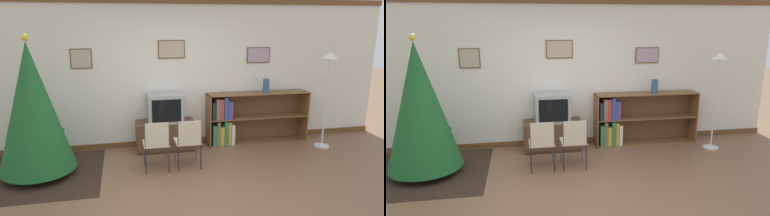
% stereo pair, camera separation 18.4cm
% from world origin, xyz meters
% --- Properties ---
extents(ground_plane, '(24.00, 24.00, 0.00)m').
position_xyz_m(ground_plane, '(0.00, 0.00, 0.00)').
color(ground_plane, brown).
extents(wall_back, '(8.49, 0.11, 2.70)m').
position_xyz_m(wall_back, '(0.00, 2.26, 1.35)').
color(wall_back, silver).
rests_on(wall_back, ground_plane).
extents(area_rug, '(1.86, 1.82, 0.01)m').
position_xyz_m(area_rug, '(-2.17, 1.25, 0.00)').
color(area_rug, '#332319').
rests_on(area_rug, ground_plane).
extents(christmas_tree, '(1.10, 1.10, 2.12)m').
position_xyz_m(christmas_tree, '(-2.17, 1.25, 1.06)').
color(christmas_tree, maroon).
rests_on(christmas_tree, area_rug).
extents(tv_console, '(1.06, 0.48, 0.53)m').
position_xyz_m(tv_console, '(-0.14, 1.95, 0.27)').
color(tv_console, '#412A1A').
rests_on(tv_console, ground_plane).
extents(television, '(0.62, 0.47, 0.51)m').
position_xyz_m(television, '(-0.14, 1.95, 0.79)').
color(television, '#9E9E99').
rests_on(television, tv_console).
extents(folding_chair_left, '(0.40, 0.40, 0.82)m').
position_xyz_m(folding_chair_left, '(-0.39, 1.03, 0.47)').
color(folding_chair_left, beige).
rests_on(folding_chair_left, ground_plane).
extents(folding_chair_right, '(0.40, 0.40, 0.82)m').
position_xyz_m(folding_chair_right, '(0.11, 1.03, 0.47)').
color(folding_chair_right, beige).
rests_on(folding_chair_right, ground_plane).
extents(bookshelf, '(1.98, 0.36, 0.98)m').
position_xyz_m(bookshelf, '(1.32, 2.03, 0.47)').
color(bookshelf, brown).
rests_on(bookshelf, ground_plane).
extents(vase, '(0.12, 0.12, 0.27)m').
position_xyz_m(vase, '(1.80, 1.99, 1.12)').
color(vase, '#335684').
rests_on(vase, bookshelf).
extents(standing_lamp, '(0.28, 0.28, 1.78)m').
position_xyz_m(standing_lamp, '(2.77, 1.51, 1.36)').
color(standing_lamp, silver).
rests_on(standing_lamp, ground_plane).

